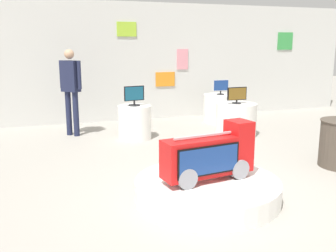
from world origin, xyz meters
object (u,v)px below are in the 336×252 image
at_px(tv_on_left_rear, 221,86).
at_px(display_pedestal_right_rear, 236,120).
at_px(display_pedestal_left_rear, 220,108).
at_px(tv_on_center_rear, 134,95).
at_px(display_pedestal_center_rear, 135,122).
at_px(tv_on_right_rear, 237,95).
at_px(novelty_firetruck_tv, 210,157).
at_px(shopper_browsing_near_truck, 71,85).
at_px(main_display_pedestal, 207,189).

xyz_separation_m(tv_on_left_rear, display_pedestal_right_rear, (-0.34, -1.41, -0.55)).
relative_size(display_pedestal_left_rear, tv_on_center_rear, 1.94).
height_order(display_pedestal_center_rear, display_pedestal_right_rear, same).
bearing_deg(tv_on_right_rear, novelty_firetruck_tv, -124.36).
relative_size(tv_on_left_rear, display_pedestal_right_rear, 0.49).
xyz_separation_m(display_pedestal_right_rear, tv_on_right_rear, (-0.00, -0.00, 0.53)).
height_order(tv_on_center_rear, tv_on_right_rear, tv_on_center_rear).
bearing_deg(tv_on_right_rear, display_pedestal_center_rear, 168.20).
relative_size(display_pedestal_left_rear, display_pedestal_center_rear, 1.19).
bearing_deg(novelty_firetruck_tv, tv_on_left_rear, 61.68).
height_order(display_pedestal_right_rear, shopper_browsing_near_truck, shopper_browsing_near_truck).
bearing_deg(novelty_firetruck_tv, tv_on_right_rear, 55.64).
height_order(novelty_firetruck_tv, display_pedestal_left_rear, novelty_firetruck_tv).
bearing_deg(novelty_firetruck_tv, display_pedestal_center_rear, 91.68).
xyz_separation_m(display_pedestal_left_rear, display_pedestal_right_rear, (-0.34, -1.41, 0.00)).
bearing_deg(tv_on_left_rear, tv_on_center_rear, -158.09).
relative_size(novelty_firetruck_tv, display_pedestal_left_rear, 1.48).
xyz_separation_m(display_pedestal_left_rear, display_pedestal_center_rear, (-2.43, -0.98, 0.00)).
height_order(display_pedestal_left_rear, shopper_browsing_near_truck, shopper_browsing_near_truck).
relative_size(display_pedestal_center_rear, display_pedestal_right_rear, 0.80).
bearing_deg(shopper_browsing_near_truck, main_display_pedestal, -72.94).
distance_m(tv_on_center_rear, shopper_browsing_near_truck, 1.38).
height_order(display_pedestal_center_rear, tv_on_center_rear, tv_on_center_rear).
bearing_deg(tv_on_left_rear, tv_on_right_rear, -103.47).
xyz_separation_m(display_pedestal_center_rear, shopper_browsing_near_truck, (-1.17, 0.71, 0.72)).
distance_m(tv_on_left_rear, shopper_browsing_near_truck, 3.62).
height_order(main_display_pedestal, display_pedestal_left_rear, display_pedestal_left_rear).
height_order(tv_on_left_rear, shopper_browsing_near_truck, shopper_browsing_near_truck).
height_order(display_pedestal_left_rear, tv_on_center_rear, tv_on_center_rear).
bearing_deg(display_pedestal_center_rear, tv_on_left_rear, 21.83).
distance_m(main_display_pedestal, tv_on_center_rear, 3.44).
height_order(main_display_pedestal, tv_on_center_rear, tv_on_center_rear).
bearing_deg(shopper_browsing_near_truck, display_pedestal_right_rear, -19.32).
bearing_deg(display_pedestal_center_rear, display_pedestal_right_rear, -11.70).
distance_m(novelty_firetruck_tv, tv_on_right_rear, 3.55).
height_order(display_pedestal_left_rear, display_pedestal_right_rear, same).
distance_m(display_pedestal_left_rear, display_pedestal_right_rear, 1.45).
xyz_separation_m(novelty_firetruck_tv, tv_on_center_rear, (-0.10, 3.35, 0.35)).
distance_m(main_display_pedestal, display_pedestal_right_rear, 3.56).
bearing_deg(tv_on_left_rear, novelty_firetruck_tv, -118.32).
distance_m(tv_on_center_rear, display_pedestal_right_rear, 2.21).
bearing_deg(novelty_firetruck_tv, display_pedestal_left_rear, 61.70).
relative_size(display_pedestal_right_rear, tv_on_right_rear, 1.95).
xyz_separation_m(display_pedestal_center_rear, tv_on_center_rear, (-0.00, -0.00, 0.55)).
bearing_deg(tv_on_left_rear, display_pedestal_right_rear, -103.50).
xyz_separation_m(main_display_pedestal, tv_on_left_rear, (2.36, 4.33, 0.76)).
relative_size(tv_on_center_rear, shopper_browsing_near_truck, 0.23).
distance_m(display_pedestal_center_rear, tv_on_right_rear, 2.20).
xyz_separation_m(tv_on_right_rear, shopper_browsing_near_truck, (-3.27, 1.15, 0.19)).
relative_size(novelty_firetruck_tv, display_pedestal_center_rear, 1.77).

